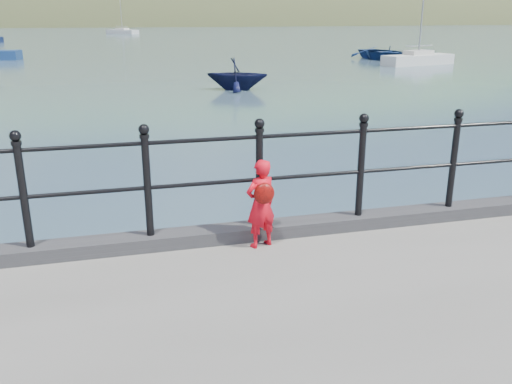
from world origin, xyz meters
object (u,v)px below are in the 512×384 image
object	(u,v)px
launch_blue	(382,53)
sailboat_near	(418,60)
railing	(204,170)
child	(261,203)
launch_navy	(237,74)
sailboat_deep	(122,32)

from	to	relation	value
launch_blue	sailboat_near	size ratio (longest dim) A/B	0.66
railing	child	distance (m)	0.69
launch_navy	sailboat_deep	size ratio (longest dim) A/B	0.30
sailboat_deep	child	bearing A→B (deg)	-45.05
sailboat_near	launch_navy	bearing A→B (deg)	-162.17
sailboat_near	railing	bearing A→B (deg)	-138.93
child	sailboat_deep	bearing A→B (deg)	-109.54
launch_blue	sailboat_near	world-z (taller)	sailboat_near
child	sailboat_near	size ratio (longest dim) A/B	0.13
child	railing	bearing A→B (deg)	-44.23
launch_blue	sailboat_deep	size ratio (longest dim) A/B	0.54
launch_navy	sailboat_deep	bearing A→B (deg)	23.87
railing	sailboat_near	xyz separation A→B (m)	(19.92, 29.27, -1.48)
launch_blue	sailboat_near	xyz separation A→B (m)	(0.17, -5.01, -0.19)
railing	sailboat_near	bearing A→B (deg)	55.77
child	sailboat_deep	distance (m)	100.06
launch_blue	sailboat_deep	distance (m)	68.01
child	sailboat_near	xyz separation A→B (m)	(19.37, 29.53, -1.15)
launch_blue	sailboat_deep	world-z (taller)	sailboat_deep
child	launch_navy	bearing A→B (deg)	-120.97
sailboat_deep	sailboat_near	xyz separation A→B (m)	(18.44, -70.52, -0.00)
railing	launch_navy	xyz separation A→B (m)	(4.76, 19.61, -1.09)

